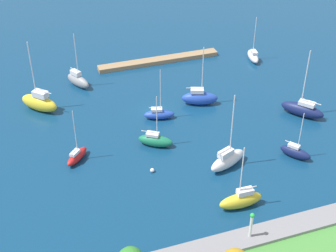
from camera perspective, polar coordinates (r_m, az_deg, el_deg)
name	(u,v)px	position (r m, az deg, el deg)	size (l,w,h in m)	color
water	(155,112)	(85.25, -1.56, 1.67)	(160.00, 160.00, 0.00)	navy
pier_dock	(159,60)	(101.93, -1.07, 7.67)	(25.55, 2.31, 0.86)	#997A56
breakwater	(237,243)	(61.40, 8.06, -13.38)	(62.51, 3.14, 1.26)	gray
harbor_beacon	(251,223)	(60.01, 9.71, -11.15)	(0.56, 0.56, 3.73)	silver
sailboat_blue_outer_mooring	(159,114)	(82.96, -1.06, 1.41)	(5.46, 3.07, 9.27)	#2347B2
sailboat_yellow_near_pier	(39,102)	(87.80, -14.81, 2.71)	(6.88, 6.90, 12.82)	yellow
sailboat_white_off_beacon	(253,56)	(104.02, 9.91, 8.07)	(2.66, 5.61, 9.31)	white
sailboat_navy_west_end	(295,152)	(76.45, 14.66, -2.97)	(4.05, 4.79, 7.99)	#141E4C
sailboat_red_along_channel	(77,156)	(74.66, -10.60, -3.45)	(4.33, 4.46, 8.61)	red
sailboat_gray_mid_basin	(78,80)	(94.18, -10.49, 5.31)	(4.36, 6.10, 10.68)	gray
sailboat_green_far_north	(155,140)	(76.38, -1.49, -1.67)	(5.69, 4.61, 8.95)	#19724C
sailboat_blue_lone_north	(200,98)	(86.96, 3.71, 3.33)	(6.75, 4.28, 11.09)	#2347B2
sailboat_yellow_by_breakwater	(241,200)	(66.10, 8.54, -8.53)	(6.13, 1.89, 9.89)	yellow
sailboat_white_center_basin	(227,160)	(72.43, 6.97, -3.91)	(6.92, 4.31, 12.13)	white
sailboat_navy_inner_mooring	(303,109)	(86.67, 15.45, 1.90)	(6.48, 7.26, 12.12)	#141E4C
mooring_buoy_white	(152,170)	(71.57, -1.86, -5.19)	(0.63, 0.63, 0.63)	white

